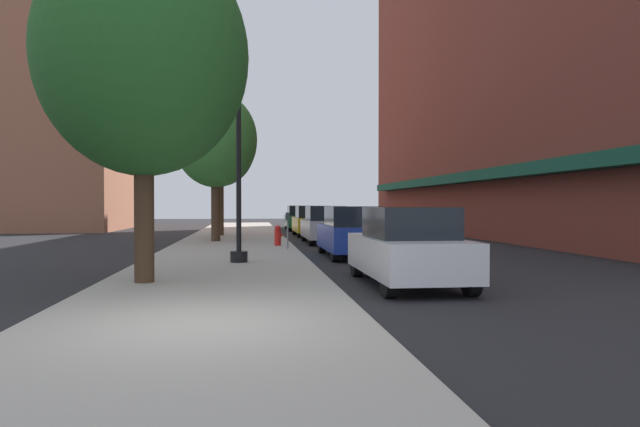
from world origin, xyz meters
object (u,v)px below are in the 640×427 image
object	(u,v)px
parking_meter_near	(288,226)
car_green	(300,218)
tree_mid	(143,56)
tree_near	(220,146)
car_white	(408,247)
fire_hydrant	(278,235)
car_blue	(352,232)
tree_far	(216,140)
lamppost	(239,151)
car_silver	(325,225)
car_yellow	(311,221)

from	to	relation	value
parking_meter_near	car_green	size ratio (longest dim) A/B	0.30
parking_meter_near	car_green	world-z (taller)	car_green
parking_meter_near	tree_mid	distance (m)	10.04
tree_near	car_white	distance (m)	19.51
fire_hydrant	car_blue	size ratio (longest dim) A/B	0.18
tree_near	tree_mid	distance (m)	18.17
tree_mid	car_green	bearing A→B (deg)	78.10
car_blue	car_green	world-z (taller)	same
car_white	fire_hydrant	bearing A→B (deg)	100.57
car_green	parking_meter_near	bearing A→B (deg)	-97.92
tree_mid	tree_far	bearing A→B (deg)	87.14
fire_hydrant	car_green	bearing A→B (deg)	81.88
lamppost	car_silver	distance (m)	10.14
lamppost	tree_far	bearing A→B (deg)	97.09
tree_near	lamppost	bearing A→B (deg)	-85.01
lamppost	car_green	distance (m)	22.40
car_white	car_yellow	size ratio (longest dim) A/B	1.00
lamppost	fire_hydrant	bearing A→B (deg)	77.73
tree_near	tree_mid	xyz separation A→B (m)	(-0.61, -18.16, -0.01)
lamppost	tree_near	xyz separation A→B (m)	(-1.24, 14.23, 1.55)
tree_far	car_white	xyz separation A→B (m)	(4.79, -13.74, -3.73)
fire_hydrant	tree_far	distance (m)	5.69
car_silver	car_yellow	world-z (taller)	same
car_blue	car_green	bearing A→B (deg)	90.88
tree_mid	car_white	world-z (taller)	tree_mid
tree_mid	car_yellow	size ratio (longest dim) A/B	1.65
parking_meter_near	car_yellow	world-z (taller)	car_yellow
lamppost	fire_hydrant	world-z (taller)	lamppost
tree_far	car_green	size ratio (longest dim) A/B	1.52
fire_hydrant	car_white	distance (m)	10.86
car_yellow	tree_mid	bearing A→B (deg)	-104.22
parking_meter_near	tree_near	xyz separation A→B (m)	(-2.90, 9.55, 3.80)
car_white	car_green	size ratio (longest dim) A/B	1.00
tree_mid	car_silver	world-z (taller)	tree_mid
tree_mid	car_silver	bearing A→B (deg)	67.36
tree_near	tree_mid	world-z (taller)	tree_mid
tree_mid	car_green	size ratio (longest dim) A/B	1.65
car_silver	car_green	world-z (taller)	same
car_white	parking_meter_near	bearing A→B (deg)	101.06
lamppost	tree_near	size ratio (longest dim) A/B	0.87
tree_mid	car_yellow	bearing A→B (deg)	73.83
tree_far	car_green	distance (m)	13.89
car_white	car_blue	distance (m)	6.68
car_silver	car_green	size ratio (longest dim) A/B	1.00
lamppost	parking_meter_near	bearing A→B (deg)	70.44
fire_hydrant	car_white	xyz separation A→B (m)	(2.23, -10.63, 0.29)
car_silver	tree_mid	bearing A→B (deg)	-111.60
tree_mid	car_silver	distance (m)	14.72
tree_far	car_yellow	bearing A→B (deg)	48.53
parking_meter_near	car_silver	xyz separation A→B (m)	(1.95, 4.49, -0.14)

